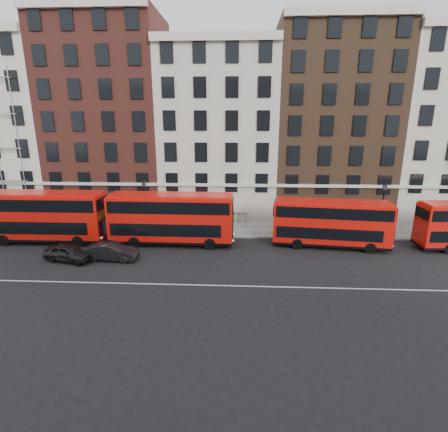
{
  "coord_description": "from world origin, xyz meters",
  "views": [
    {
      "loc": [
        2.62,
        -23.8,
        11.26
      ],
      "look_at": [
        1.19,
        5.0,
        3.0
      ],
      "focal_mm": 28.0,
      "sensor_mm": 36.0,
      "label": 1
    }
  ],
  "objects_px": {
    "car_rear": "(69,253)",
    "car_front": "(112,252)",
    "bus_b": "(171,218)",
    "bus_c": "(331,222)",
    "bus_a": "(42,216)"
  },
  "relations": [
    {
      "from": "car_rear",
      "to": "bus_b",
      "type": "bearing_deg",
      "value": -46.81
    },
    {
      "from": "bus_a",
      "to": "bus_c",
      "type": "distance_m",
      "value": 26.0
    },
    {
      "from": "car_front",
      "to": "car_rear",
      "type": "bearing_deg",
      "value": 100.63
    },
    {
      "from": "car_rear",
      "to": "bus_a",
      "type": "bearing_deg",
      "value": 59.15
    },
    {
      "from": "bus_b",
      "to": "car_rear",
      "type": "xyz_separation_m",
      "value": [
        -7.55,
        -4.25,
        -1.8
      ]
    },
    {
      "from": "bus_a",
      "to": "car_front",
      "type": "xyz_separation_m",
      "value": [
        7.66,
        -3.84,
        -1.82
      ]
    },
    {
      "from": "bus_b",
      "to": "bus_c",
      "type": "xyz_separation_m",
      "value": [
        14.16,
        0.0,
        -0.23
      ]
    },
    {
      "from": "bus_c",
      "to": "car_front",
      "type": "bearing_deg",
      "value": -161.51
    },
    {
      "from": "bus_b",
      "to": "bus_c",
      "type": "height_order",
      "value": "bus_b"
    },
    {
      "from": "car_front",
      "to": "bus_b",
      "type": "bearing_deg",
      "value": -43.61
    },
    {
      "from": "car_front",
      "to": "bus_c",
      "type": "bearing_deg",
      "value": -74.36
    },
    {
      "from": "bus_a",
      "to": "car_front",
      "type": "relative_size",
      "value": 2.64
    },
    {
      "from": "bus_b",
      "to": "car_rear",
      "type": "relative_size",
      "value": 2.72
    },
    {
      "from": "car_rear",
      "to": "car_front",
      "type": "relative_size",
      "value": 0.96
    },
    {
      "from": "bus_a",
      "to": "car_rear",
      "type": "distance_m",
      "value": 6.31
    }
  ]
}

